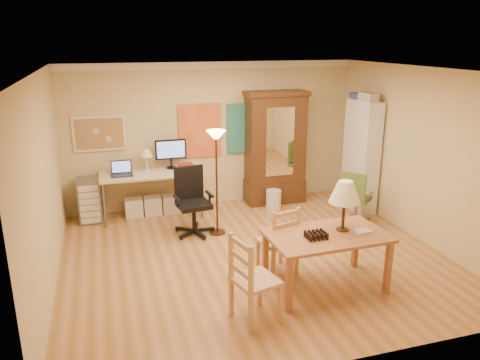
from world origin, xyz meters
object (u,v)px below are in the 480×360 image
object	(u,v)px
dining_table	(333,222)
office_chair_green	(355,209)
armoire	(275,155)
bookshelf	(361,156)
office_chair_black	(193,216)
computer_desk	(154,189)

from	to	relation	value
dining_table	office_chair_green	xyz separation A→B (m)	(1.41, 1.83, -0.64)
armoire	bookshelf	distance (m)	1.61
office_chair_black	office_chair_green	world-z (taller)	office_chair_black
office_chair_black	armoire	xyz separation A→B (m)	(1.85, 1.12, 0.65)
computer_desk	bookshelf	bearing A→B (deg)	-11.46
office_chair_black	armoire	bearing A→B (deg)	31.21
dining_table	computer_desk	bearing A→B (deg)	120.17
computer_desk	office_chair_black	size ratio (longest dim) A/B	1.62
office_chair_black	office_chair_green	distance (m)	2.81
armoire	bookshelf	bearing A→B (deg)	-31.26
office_chair_black	computer_desk	bearing A→B (deg)	116.46
dining_table	bookshelf	world-z (taller)	bookshelf
computer_desk	armoire	distance (m)	2.41
armoire	office_chair_green	bearing A→B (deg)	-57.86
computer_desk	bookshelf	xyz separation A→B (m)	(3.74, -0.76, 0.52)
bookshelf	dining_table	bearing A→B (deg)	-126.67
computer_desk	bookshelf	size ratio (longest dim) A/B	0.88
dining_table	bookshelf	distance (m)	3.11
dining_table	computer_desk	xyz separation A→B (m)	(-1.89, 3.25, -0.39)
office_chair_black	office_chair_green	xyz separation A→B (m)	(2.78, -0.38, -0.04)
dining_table	office_chair_black	distance (m)	2.67
computer_desk	bookshelf	world-z (taller)	bookshelf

